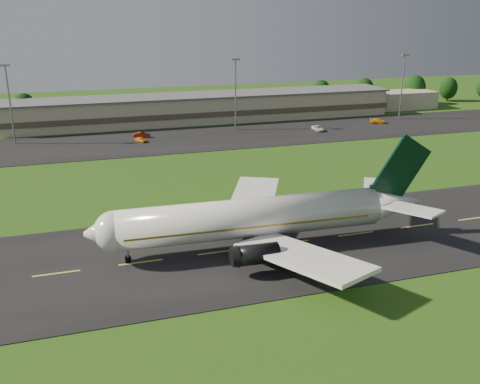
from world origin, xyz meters
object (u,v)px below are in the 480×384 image
object	(u,v)px
terminal	(225,107)
service_vehicle_a	(141,140)
light_mast_centre	(235,86)
light_mast_west	(9,95)
service_vehicle_d	(378,121)
service_vehicle_b	(142,135)
airliner	(257,218)
light_mast_east	(403,79)
service_vehicle_c	(318,128)

from	to	relation	value
terminal	service_vehicle_a	bearing A→B (deg)	-141.33
light_mast_centre	light_mast_west	bearing A→B (deg)	180.00
terminal	service_vehicle_d	world-z (taller)	terminal
service_vehicle_b	service_vehicle_d	distance (m)	72.25
airliner	light_mast_east	world-z (taller)	light_mast_east
terminal	service_vehicle_b	size ratio (longest dim) A/B	32.67
service_vehicle_c	terminal	bearing A→B (deg)	129.36
light_mast_west	service_vehicle_c	distance (m)	83.56
service_vehicle_b	light_mast_east	bearing A→B (deg)	-71.26
light_mast_west	service_vehicle_c	size ratio (longest dim) A/B	3.93
service_vehicle_a	service_vehicle_b	distance (m)	5.31
light_mast_west	service_vehicle_a	xyz separation A→B (m)	(31.50, -7.74, -11.99)
service_vehicle_a	service_vehicle_d	distance (m)	73.22
light_mast_west	light_mast_east	distance (m)	115.00
light_mast_west	service_vehicle_b	distance (m)	34.63
light_mast_centre	light_mast_east	distance (m)	55.00
light_mast_west	terminal	bearing A→B (deg)	14.76
light_mast_centre	service_vehicle_c	bearing A→B (deg)	-21.76
terminal	service_vehicle_c	xyz separation A→B (m)	(20.83, -25.06, -3.17)
service_vehicle_a	light_mast_west	bearing A→B (deg)	133.79
light_mast_centre	service_vehicle_b	distance (m)	30.14
terminal	service_vehicle_d	size ratio (longest dim) A/B	29.38
terminal	service_vehicle_a	world-z (taller)	terminal
light_mast_centre	service_vehicle_d	size ratio (longest dim) A/B	4.12
terminal	service_vehicle_a	xyz separation A→B (m)	(-29.90, -23.93, -3.25)
light_mast_east	light_mast_centre	bearing A→B (deg)	180.00
light_mast_centre	light_mast_east	bearing A→B (deg)	0.00
terminal	light_mast_centre	bearing A→B (deg)	-94.95
service_vehicle_a	service_vehicle_d	bearing A→B (deg)	-29.90
light_mast_west	service_vehicle_a	size ratio (longest dim) A/B	5.37
light_mast_east	service_vehicle_d	bearing A→B (deg)	-156.32
airliner	service_vehicle_b	bearing A→B (deg)	96.91
terminal	service_vehicle_a	size ratio (longest dim) A/B	38.29
light_mast_east	service_vehicle_b	bearing A→B (deg)	-178.25
service_vehicle_b	service_vehicle_d	size ratio (longest dim) A/B	0.90
airliner	light_mast_east	xyz separation A→B (m)	(76.28, 80.03, 8.08)
service_vehicle_b	service_vehicle_a	bearing A→B (deg)	-172.99
airliner	light_mast_west	size ratio (longest dim) A/B	2.52
airliner	service_vehicle_d	bearing A→B (deg)	51.14
light_mast_east	service_vehicle_a	xyz separation A→B (m)	(-83.50, -7.74, -11.99)
light_mast_centre	service_vehicle_d	xyz separation A→B (m)	(44.65, -4.54, -11.92)
service_vehicle_b	service_vehicle_d	xyz separation A→B (m)	(72.23, -2.02, -0.01)
light_mast_west	service_vehicle_d	size ratio (longest dim) A/B	4.12
terminal	light_mast_east	xyz separation A→B (m)	(53.60, -16.18, 8.75)
airliner	service_vehicle_b	distance (m)	77.87
light_mast_centre	light_mast_east	size ratio (longest dim) A/B	1.00
service_vehicle_b	service_vehicle_c	size ratio (longest dim) A/B	0.86
airliner	service_vehicle_c	world-z (taller)	airliner
terminal	service_vehicle_c	world-z (taller)	terminal
airliner	light_mast_centre	xyz separation A→B (m)	(21.28, 80.03, 8.08)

